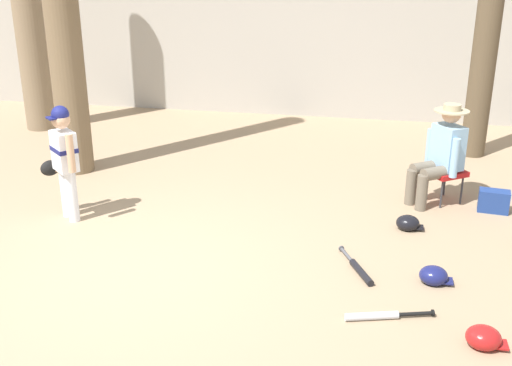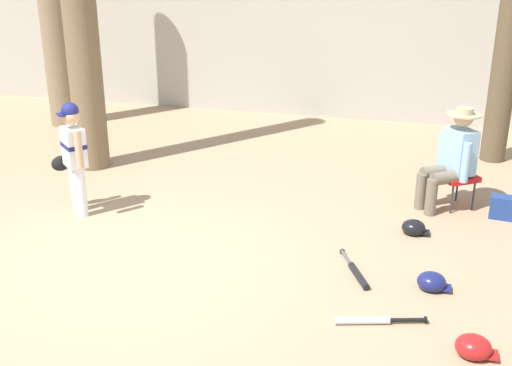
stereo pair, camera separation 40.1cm
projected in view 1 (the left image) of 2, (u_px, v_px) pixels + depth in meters
name	position (u px, v px, depth m)	size (l,w,h in m)	color
ground_plane	(132.00, 270.00, 5.99)	(60.00, 60.00, 0.00)	#9E8466
concrete_back_wall	(258.00, 24.00, 11.15)	(18.00, 0.36, 3.16)	#ADA89E
young_ballplayer	(64.00, 156.00, 6.87)	(0.58, 0.43, 1.31)	white
folding_stool	(445.00, 173.00, 7.47)	(0.56, 0.56, 0.41)	red
seated_spectator	(441.00, 152.00, 7.33)	(0.65, 0.60, 1.20)	#6B6051
handbag_beside_stool	(494.00, 201.00, 7.26)	(0.34, 0.18, 0.26)	navy
tree_far_left	(28.00, 10.00, 9.97)	(0.79, 0.79, 4.68)	#7F6B51
bat_aluminum_silver	(379.00, 316.00, 5.20)	(0.74, 0.27, 0.07)	#B7BCC6
bat_black_composite	(359.00, 269.00, 5.94)	(0.37, 0.69, 0.07)	black
batting_helmet_black	(408.00, 223.00, 6.83)	(0.30, 0.23, 0.17)	black
batting_helmet_navy	(434.00, 276.00, 5.74)	(0.31, 0.24, 0.18)	navy
batting_helmet_red	(484.00, 338.00, 4.83)	(0.32, 0.25, 0.18)	#A81919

